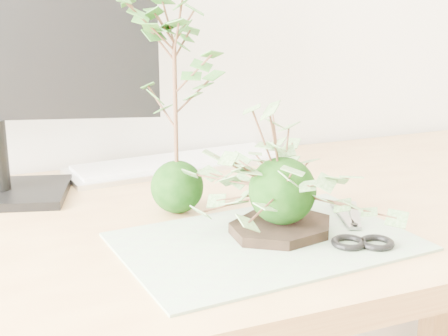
{
  "coord_description": "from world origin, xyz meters",
  "views": [
    {
      "loc": [
        -0.33,
        0.34,
        1.08
      ],
      "look_at": [
        0.0,
        1.14,
        0.84
      ],
      "focal_mm": 50.0,
      "sensor_mm": 36.0,
      "label": 1
    }
  ],
  "objects_px": {
    "desk": "(224,260)",
    "keyboard": "(178,163)",
    "maple_kokedama": "(174,57)",
    "ivy_kokedama": "(283,160)"
  },
  "relations": [
    {
      "from": "ivy_kokedama",
      "to": "maple_kokedama",
      "type": "xyz_separation_m",
      "value": [
        -0.11,
        0.15,
        0.13
      ]
    },
    {
      "from": "desk",
      "to": "keyboard",
      "type": "distance_m",
      "value": 0.3
    },
    {
      "from": "ivy_kokedama",
      "to": "desk",
      "type": "bearing_deg",
      "value": 106.45
    },
    {
      "from": "desk",
      "to": "ivy_kokedama",
      "type": "bearing_deg",
      "value": -73.55
    },
    {
      "from": "ivy_kokedama",
      "to": "maple_kokedama",
      "type": "bearing_deg",
      "value": 125.47
    },
    {
      "from": "maple_kokedama",
      "to": "keyboard",
      "type": "bearing_deg",
      "value": 71.35
    },
    {
      "from": "desk",
      "to": "keyboard",
      "type": "bearing_deg",
      "value": 86.78
    },
    {
      "from": "desk",
      "to": "ivy_kokedama",
      "type": "height_order",
      "value": "ivy_kokedama"
    },
    {
      "from": "desk",
      "to": "ivy_kokedama",
      "type": "relative_size",
      "value": 5.13
    },
    {
      "from": "ivy_kokedama",
      "to": "maple_kokedama",
      "type": "relative_size",
      "value": 0.88
    }
  ]
}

